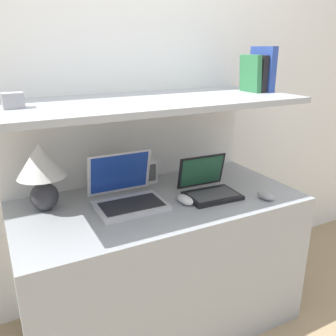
{
  "coord_description": "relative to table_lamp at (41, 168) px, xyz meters",
  "views": [
    {
      "loc": [
        -0.72,
        -1.12,
        1.47
      ],
      "look_at": [
        0.04,
        0.34,
        0.91
      ],
      "focal_mm": 38.0,
      "sensor_mm": 36.0,
      "label": 1
    }
  ],
  "objects": [
    {
      "name": "computer_mouse",
      "position": [
        0.62,
        -0.25,
        -0.18
      ],
      "size": [
        0.06,
        0.12,
        0.04
      ],
      "color": "white",
      "rests_on": "desk"
    },
    {
      "name": "shelf",
      "position": [
        0.53,
        -0.08,
        0.28
      ],
      "size": [
        1.43,
        0.62,
        0.03
      ],
      "color": "#999EA3",
      "rests_on": "back_riser"
    },
    {
      "name": "desk",
      "position": [
        0.53,
        -0.16,
        -0.58
      ],
      "size": [
        1.43,
        0.69,
        0.74
      ],
      "color": "#999EA3",
      "rests_on": "ground_plane"
    },
    {
      "name": "router_box",
      "position": [
        0.56,
        0.1,
        -0.14
      ],
      "size": [
        0.13,
        0.08,
        0.14
      ],
      "color": "white",
      "rests_on": "desk"
    },
    {
      "name": "laptop_large",
      "position": [
        0.36,
        -0.12,
        -0.15
      ],
      "size": [
        0.33,
        0.3,
        0.24
      ],
      "color": "silver",
      "rests_on": "desk"
    },
    {
      "name": "shelf_gadget",
      "position": [
        -0.08,
        -0.08,
        0.32
      ],
      "size": [
        0.08,
        0.06,
        0.06
      ],
      "color": "#99999E",
      "rests_on": "shelf"
    },
    {
      "name": "second_mouse",
      "position": [
        1.0,
        -0.39,
        -0.18
      ],
      "size": [
        0.07,
        0.11,
        0.04
      ],
      "color": "#99999E",
      "rests_on": "desk"
    },
    {
      "name": "book_blue",
      "position": [
        1.19,
        -0.08,
        0.41
      ],
      "size": [
        0.04,
        0.17,
        0.24
      ],
      "color": "#284293",
      "rests_on": "shelf"
    },
    {
      "name": "book_black",
      "position": [
        1.15,
        -0.08,
        0.39
      ],
      "size": [
        0.03,
        0.15,
        0.19
      ],
      "color": "black",
      "rests_on": "shelf"
    },
    {
      "name": "book_green",
      "position": [
        1.11,
        -0.08,
        0.39
      ],
      "size": [
        0.04,
        0.15,
        0.2
      ],
      "color": "#2D7042",
      "rests_on": "shelf"
    },
    {
      "name": "wall_back",
      "position": [
        0.53,
        0.25,
        0.25
      ],
      "size": [
        6.0,
        0.05,
        2.4
      ],
      "color": "white",
      "rests_on": "ground_plane"
    },
    {
      "name": "back_riser",
      "position": [
        0.53,
        0.21,
        -0.34
      ],
      "size": [
        1.43,
        0.04,
        1.21
      ],
      "color": "white",
      "rests_on": "ground_plane"
    },
    {
      "name": "table_lamp",
      "position": [
        0.0,
        0.0,
        0.0
      ],
      "size": [
        0.22,
        0.22,
        0.32
      ],
      "color": "#2D2D33",
      "rests_on": "desk"
    },
    {
      "name": "laptop_small",
      "position": [
        0.78,
        -0.21,
        -0.16
      ],
      "size": [
        0.28,
        0.25,
        0.19
      ],
      "color": "black",
      "rests_on": "desk"
    }
  ]
}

